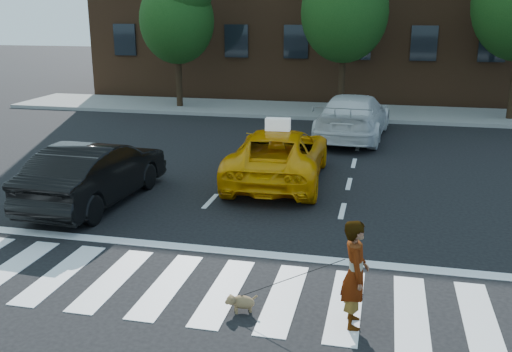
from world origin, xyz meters
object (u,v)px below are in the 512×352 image
Objects in this scene: taxi at (279,155)px; dog at (240,302)px; white_suv at (353,116)px; woman at (355,274)px; tree_left at (177,11)px; black_sedan at (96,173)px; tree_mid at (346,1)px.

taxi is 7.17m from dog.
woman reaches higher than white_suv.
black_sedan is at bearing -78.37° from tree_left.
taxi is at bearing -141.57° from black_sedan.
taxi is 7.52m from woman.
tree_mid is 18.09m from woman.
tree_left is 1.18× the size of white_suv.
taxi is at bearing -57.51° from tree_left.
tree_mid reaches higher than taxi.
taxi reaches higher than dog.
tree_left reaches higher than white_suv.
black_sedan is (-4.77, -13.29, -4.10)m from tree_mid.
woman is at bearing -84.77° from tree_mid.
tree_mid is at bearing -75.59° from white_suv.
tree_left reaches higher than woman.
tree_mid is 4.32× the size of woman.
white_suv is at bearing -4.38° from woman.
tree_left is at bearing -75.73° from black_sedan.
woman is at bearing -24.54° from dog.
white_suv is (0.79, -4.61, -4.05)m from tree_mid.
woman is (0.82, -12.95, 0.02)m from white_suv.
white_suv is at bearing -120.00° from black_sedan.
dog is (7.40, -17.57, -4.27)m from tree_left.
black_sedan is at bearing 33.33° from taxi.
tree_mid is 14.70m from black_sedan.
dog is (-0.10, -17.57, -4.68)m from tree_mid.
dog is (-1.71, -0.01, -0.65)m from woman.
taxi is (6.66, -10.46, -3.72)m from tree_left.
black_sedan reaches higher than taxi.
dog is (0.74, -7.11, -0.55)m from taxi.
tree_left reaches higher than dog.
tree_mid is 14.51× the size of dog.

